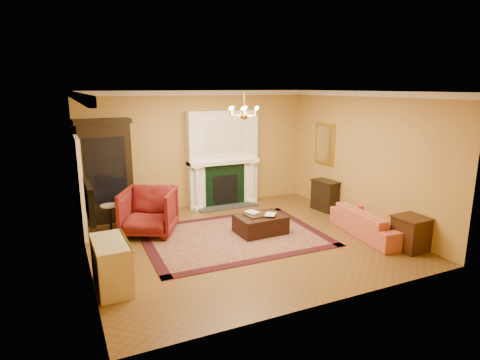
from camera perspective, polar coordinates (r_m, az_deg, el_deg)
floor at (r=8.37m, az=0.54°, el=-8.61°), size 6.00×5.50×0.02m
ceiling at (r=7.78m, az=0.59°, el=12.53°), size 6.00×5.50×0.02m
wall_back at (r=10.46m, az=-5.91°, el=4.31°), size 6.00×0.02×3.00m
wall_front at (r=5.64m, az=12.62°, el=-3.58°), size 6.00×0.02×3.00m
wall_left at (r=7.22m, az=-21.61°, el=-0.54°), size 0.02×5.50×3.00m
wall_right at (r=9.59m, az=17.07°, el=3.00°), size 0.02×5.50×3.00m
fireplace at (r=10.55m, az=-2.45°, el=2.75°), size 1.90×0.70×2.50m
crown_molding at (r=8.65m, az=-2.18°, el=12.12°), size 6.00×5.50×0.12m
doorway at (r=8.98m, az=-21.68°, el=-0.99°), size 0.08×1.05×2.10m
tv_panel at (r=6.68m, az=-20.63°, el=-2.85°), size 0.09×0.95×0.58m
gilt_mirror at (r=10.62m, az=11.95°, el=5.04°), size 0.06×0.76×1.05m
chandelier at (r=7.79m, az=0.58°, el=9.57°), size 0.63×0.55×0.53m
oriental_rug at (r=8.55m, az=-0.94°, el=-8.02°), size 3.74×2.84×0.01m
china_cabinet at (r=9.77m, az=-18.61°, el=0.93°), size 1.18×0.60×2.29m
wingback_armchair at (r=8.77m, az=-12.85°, el=-4.09°), size 1.40×1.37×1.09m
pedestal_table at (r=9.03m, az=-17.99°, el=-5.04°), size 0.36×0.36×0.65m
commode at (r=6.70m, az=-17.85°, el=-11.37°), size 0.52×1.05×0.77m
coral_sofa at (r=8.92m, az=18.10°, el=-5.20°), size 0.78×2.02×0.77m
end_table at (r=8.46m, az=23.11°, el=-7.10°), size 0.57×0.57×0.64m
console_table at (r=10.46m, az=12.03°, el=-2.23°), size 0.47×0.72×0.75m
leather_ottoman at (r=8.69m, az=2.91°, el=-6.27°), size 1.04×0.77×0.38m
ottoman_tray at (r=8.63m, az=2.44°, el=-4.97°), size 0.52×0.42×0.03m
book_a at (r=8.59m, az=1.28°, el=-3.92°), size 0.21×0.09×0.29m
book_b at (r=8.56m, az=3.67°, el=-4.01°), size 0.18×0.15×0.29m
topiary_left at (r=10.25m, az=-5.47°, el=3.92°), size 0.16×0.16×0.42m
topiary_right at (r=10.71m, az=0.73°, el=4.33°), size 0.15×0.15×0.41m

